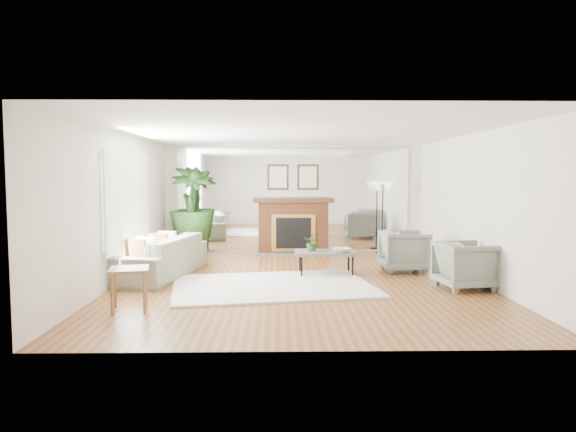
{
  "coord_description": "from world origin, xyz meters",
  "views": [
    {
      "loc": [
        -0.35,
        -8.55,
        1.76
      ],
      "look_at": [
        -0.17,
        0.6,
        1.06
      ],
      "focal_mm": 32.0,
      "sensor_mm": 36.0,
      "label": 1
    }
  ],
  "objects_px": {
    "side_table": "(129,275)",
    "fireplace": "(293,224)",
    "armchair_front": "(466,265)",
    "sofa": "(160,256)",
    "armchair_back": "(404,251)",
    "potted_ficus": "(191,207)",
    "coffee_table": "(326,253)",
    "floor_lamp": "(383,192)"
  },
  "relations": [
    {
      "from": "fireplace",
      "to": "sofa",
      "type": "height_order",
      "value": "fireplace"
    },
    {
      "from": "armchair_front",
      "to": "side_table",
      "type": "distance_m",
      "value": 5.06
    },
    {
      "from": "armchair_front",
      "to": "potted_ficus",
      "type": "xyz_separation_m",
      "value": [
        -4.92,
        3.73,
        0.7
      ]
    },
    {
      "from": "armchair_back",
      "to": "armchair_front",
      "type": "xyz_separation_m",
      "value": [
        0.6,
        -1.51,
        -0.01
      ]
    },
    {
      "from": "fireplace",
      "to": "armchair_front",
      "type": "bearing_deg",
      "value": -56.26
    },
    {
      "from": "coffee_table",
      "to": "armchair_front",
      "type": "xyz_separation_m",
      "value": [
        2.1,
        -1.17,
        -0.02
      ]
    },
    {
      "from": "coffee_table",
      "to": "sofa",
      "type": "distance_m",
      "value": 2.95
    },
    {
      "from": "sofa",
      "to": "fireplace",
      "type": "bearing_deg",
      "value": 149.23
    },
    {
      "from": "side_table",
      "to": "potted_ficus",
      "type": "distance_m",
      "value": 5.0
    },
    {
      "from": "fireplace",
      "to": "floor_lamp",
      "type": "xyz_separation_m",
      "value": [
        2.04,
        -0.16,
        0.75
      ]
    },
    {
      "from": "armchair_front",
      "to": "side_table",
      "type": "bearing_deg",
      "value": 95.8
    },
    {
      "from": "side_table",
      "to": "floor_lamp",
      "type": "xyz_separation_m",
      "value": [
        4.35,
        4.96,
        0.93
      ]
    },
    {
      "from": "fireplace",
      "to": "floor_lamp",
      "type": "height_order",
      "value": "fireplace"
    },
    {
      "from": "coffee_table",
      "to": "armchair_front",
      "type": "relative_size",
      "value": 1.33
    },
    {
      "from": "sofa",
      "to": "potted_ficus",
      "type": "xyz_separation_m",
      "value": [
        0.13,
        2.62,
        0.72
      ]
    },
    {
      "from": "fireplace",
      "to": "armchair_back",
      "type": "height_order",
      "value": "fireplace"
    },
    {
      "from": "armchair_back",
      "to": "coffee_table",
      "type": "bearing_deg",
      "value": 102.19
    },
    {
      "from": "potted_ficus",
      "to": "side_table",
      "type": "bearing_deg",
      "value": -89.81
    },
    {
      "from": "sofa",
      "to": "armchair_back",
      "type": "bearing_deg",
      "value": 105.76
    },
    {
      "from": "coffee_table",
      "to": "sofa",
      "type": "height_order",
      "value": "sofa"
    },
    {
      "from": "coffee_table",
      "to": "potted_ficus",
      "type": "relative_size",
      "value": 0.55
    },
    {
      "from": "armchair_back",
      "to": "floor_lamp",
      "type": "xyz_separation_m",
      "value": [
        0.04,
        2.22,
        1.03
      ]
    },
    {
      "from": "coffee_table",
      "to": "side_table",
      "type": "xyz_separation_m",
      "value": [
        -2.81,
        -2.39,
        0.08
      ]
    },
    {
      "from": "sofa",
      "to": "floor_lamp",
      "type": "relative_size",
      "value": 1.47
    },
    {
      "from": "side_table",
      "to": "fireplace",
      "type": "bearing_deg",
      "value": 65.73
    },
    {
      "from": "fireplace",
      "to": "potted_ficus",
      "type": "relative_size",
      "value": 1.02
    },
    {
      "from": "armchair_back",
      "to": "armchair_front",
      "type": "bearing_deg",
      "value": -159.28
    },
    {
      "from": "armchair_front",
      "to": "coffee_table",
      "type": "bearing_deg",
      "value": 52.66
    },
    {
      "from": "side_table",
      "to": "floor_lamp",
      "type": "distance_m",
      "value": 6.66
    },
    {
      "from": "armchair_back",
      "to": "potted_ficus",
      "type": "height_order",
      "value": "potted_ficus"
    },
    {
      "from": "sofa",
      "to": "side_table",
      "type": "distance_m",
      "value": 2.35
    },
    {
      "from": "sofa",
      "to": "armchair_back",
      "type": "relative_size",
      "value": 2.89
    },
    {
      "from": "sofa",
      "to": "coffee_table",
      "type": "bearing_deg",
      "value": 101.68
    },
    {
      "from": "fireplace",
      "to": "sofa",
      "type": "xyz_separation_m",
      "value": [
        -2.45,
        -2.78,
        -0.31
      ]
    },
    {
      "from": "armchair_front",
      "to": "side_table",
      "type": "relative_size",
      "value": 1.39
    },
    {
      "from": "fireplace",
      "to": "coffee_table",
      "type": "height_order",
      "value": "fireplace"
    },
    {
      "from": "floor_lamp",
      "to": "potted_ficus",
      "type": "bearing_deg",
      "value": 180.0
    },
    {
      "from": "side_table",
      "to": "armchair_front",
      "type": "bearing_deg",
      "value": 14.03
    },
    {
      "from": "fireplace",
      "to": "sofa",
      "type": "bearing_deg",
      "value": -131.39
    },
    {
      "from": "armchair_front",
      "to": "floor_lamp",
      "type": "xyz_separation_m",
      "value": [
        -0.56,
        3.73,
        1.03
      ]
    },
    {
      "from": "coffee_table",
      "to": "floor_lamp",
      "type": "height_order",
      "value": "floor_lamp"
    },
    {
      "from": "sofa",
      "to": "armchair_back",
      "type": "xyz_separation_m",
      "value": [
        4.45,
        0.4,
        0.03
      ]
    }
  ]
}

